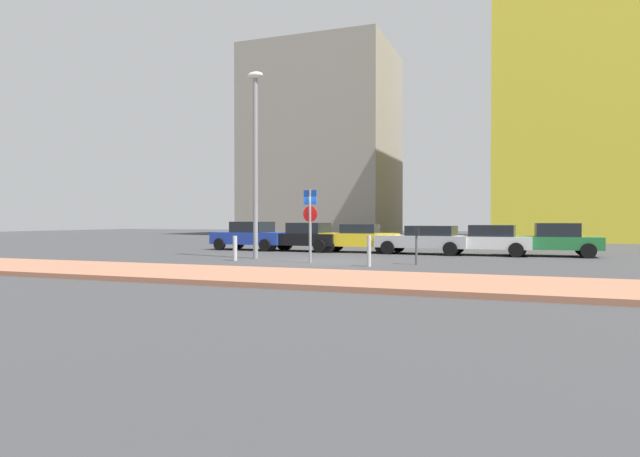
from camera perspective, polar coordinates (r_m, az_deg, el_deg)
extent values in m
plane|color=#38383A|center=(21.27, -0.15, -3.48)|extent=(120.00, 120.00, 0.00)
cube|color=#9E664C|center=(15.47, -8.58, -4.88)|extent=(40.00, 3.91, 0.14)
cube|color=#1E389E|center=(29.55, -7.24, -1.01)|extent=(4.30, 2.15, 0.64)
cube|color=black|center=(29.50, -7.13, 0.17)|extent=(1.99, 1.83, 0.57)
cylinder|color=black|center=(29.58, -10.52, -1.64)|extent=(0.65, 0.27, 0.64)
cylinder|color=black|center=(31.10, -8.55, -1.51)|extent=(0.65, 0.27, 0.64)
cylinder|color=black|center=(28.03, -5.79, -1.76)|extent=(0.65, 0.27, 0.64)
cylinder|color=black|center=(29.64, -3.97, -1.62)|extent=(0.65, 0.27, 0.64)
cube|color=black|center=(28.18, -1.86, -1.13)|extent=(4.25, 2.09, 0.60)
cube|color=black|center=(28.01, -1.20, 0.04)|extent=(1.96, 1.78, 0.55)
cylinder|color=black|center=(28.08, -5.25, -1.76)|extent=(0.65, 0.27, 0.64)
cylinder|color=black|center=(29.64, -3.51, -1.62)|extent=(0.65, 0.27, 0.64)
cylinder|color=black|center=(26.78, -0.04, -1.89)|extent=(0.65, 0.27, 0.64)
cylinder|color=black|center=(28.41, 1.48, -1.73)|extent=(0.65, 0.27, 0.64)
cube|color=gold|center=(27.25, 4.07, -1.16)|extent=(4.03, 1.96, 0.64)
cube|color=black|center=(27.22, 4.24, -0.02)|extent=(1.83, 1.69, 0.45)
cylinder|color=black|center=(26.76, 0.87, -1.89)|extent=(0.65, 0.26, 0.64)
cylinder|color=black|center=(28.41, 1.82, -1.73)|extent=(0.65, 0.26, 0.64)
cylinder|color=black|center=(26.16, 6.51, -1.96)|extent=(0.65, 0.26, 0.64)
cylinder|color=black|center=(27.84, 7.14, -1.79)|extent=(0.65, 0.26, 0.64)
cube|color=#B7BABF|center=(26.24, 10.76, -1.34)|extent=(4.41, 2.06, 0.57)
cube|color=black|center=(26.14, 11.64, -0.22)|extent=(2.28, 1.78, 0.46)
cylinder|color=black|center=(25.79, 7.13, -2.00)|extent=(0.65, 0.26, 0.64)
cylinder|color=black|center=(27.49, 8.23, -1.82)|extent=(0.65, 0.26, 0.64)
cylinder|color=black|center=(25.08, 13.53, -2.10)|extent=(0.65, 0.26, 0.64)
cylinder|color=black|center=(26.82, 14.25, -1.91)|extent=(0.65, 0.26, 0.64)
cube|color=white|center=(25.96, 16.97, -1.40)|extent=(4.13, 1.90, 0.56)
cube|color=black|center=(25.91, 17.65, -0.22)|extent=(2.00, 1.67, 0.52)
cylinder|color=black|center=(25.30, 13.65, -2.08)|extent=(0.65, 0.25, 0.64)
cylinder|color=black|center=(27.00, 14.24, -1.89)|extent=(0.65, 0.25, 0.64)
cylinder|color=black|center=(25.00, 19.92, -2.14)|extent=(0.65, 0.25, 0.64)
cylinder|color=black|center=(26.72, 20.11, -1.95)|extent=(0.65, 0.25, 0.64)
cube|color=#237238|center=(26.30, 23.13, -1.39)|extent=(4.14, 1.95, 0.57)
cube|color=black|center=(26.31, 23.65, -0.13)|extent=(1.84, 1.73, 0.60)
cylinder|color=black|center=(25.34, 20.16, -2.10)|extent=(0.65, 0.24, 0.64)
cylinder|color=black|center=(27.15, 20.06, -1.90)|extent=(0.65, 0.24, 0.64)
cylinder|color=black|center=(25.56, 26.39, -2.11)|extent=(0.65, 0.24, 0.64)
cylinder|color=black|center=(27.36, 25.87, -1.92)|extent=(0.65, 0.24, 0.64)
cylinder|color=gray|center=(20.45, -1.04, 0.25)|extent=(0.10, 0.10, 2.78)
cube|color=#1447B7|center=(20.46, -1.04, 3.30)|extent=(0.55, 0.12, 0.55)
cylinder|color=red|center=(20.45, -1.04, 1.54)|extent=(0.60, 0.11, 0.60)
cylinder|color=#4C4C51|center=(19.94, 10.10, -2.25)|extent=(0.08, 0.08, 1.07)
cube|color=black|center=(19.91, 10.11, -0.31)|extent=(0.18, 0.14, 0.28)
cylinder|color=gray|center=(23.03, -6.81, 6.24)|extent=(0.20, 0.20, 7.53)
ellipsoid|color=silver|center=(23.72, -6.83, 15.70)|extent=(0.70, 0.36, 0.30)
cylinder|color=#B7B7BC|center=(21.87, -8.93, -2.07)|extent=(0.17, 0.17, 0.99)
cylinder|color=#B7B7BC|center=(18.95, 5.17, -2.36)|extent=(0.14, 0.14, 1.09)
cube|color=gold|center=(51.53, 27.38, 13.19)|extent=(16.27, 16.48, 25.34)
cube|color=gray|center=(58.54, 0.32, 8.93)|extent=(14.71, 12.02, 19.57)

